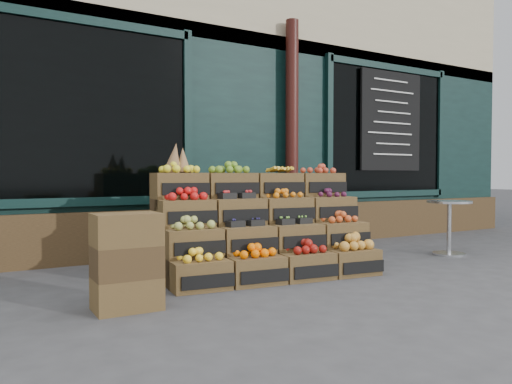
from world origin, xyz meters
TOP-DOWN VIEW (x-y plane):
  - ground at (0.00, 0.00)m, footprint 60.00×60.00m
  - shop_facade at (0.00, 5.11)m, footprint 12.00×6.24m
  - crate_display at (-0.16, 0.66)m, footprint 2.27×1.29m
  - spare_crates at (-1.77, -0.01)m, footprint 0.50×0.35m
  - bistro_table at (2.53, 0.44)m, footprint 0.55×0.55m
  - shopkeeper at (-1.66, 2.60)m, footprint 0.83×0.65m

SIDE VIEW (x-z plane):
  - ground at x=0.00m, z-range 0.00..0.00m
  - spare_crates at x=-1.77m, z-range 0.00..0.74m
  - crate_display at x=-0.16m, z-range -0.26..1.09m
  - bistro_table at x=2.53m, z-range 0.09..0.78m
  - shopkeeper at x=-1.66m, z-range 0.00..2.00m
  - shop_facade at x=0.00m, z-range 0.00..4.80m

